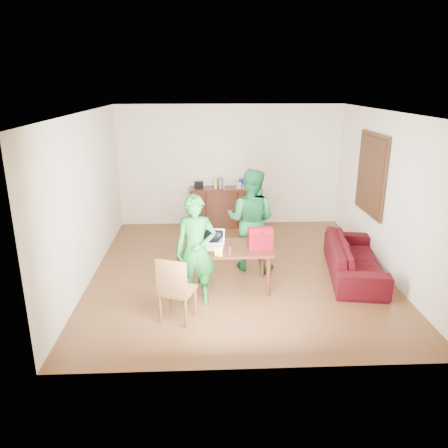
{
  "coord_description": "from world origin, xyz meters",
  "views": [
    {
      "loc": [
        -0.58,
        -7.0,
        3.15
      ],
      "look_at": [
        -0.28,
        -0.42,
        1.0
      ],
      "focal_mm": 35.0,
      "sensor_mm": 36.0,
      "label": 1
    }
  ],
  "objects_px": {
    "chair": "(178,302)",
    "sofa": "(354,258)",
    "person_near": "(196,250)",
    "bottle": "(230,250)",
    "laptop": "(212,245)",
    "table": "(225,252)",
    "person_far": "(251,220)",
    "red_bag": "(260,240)"
  },
  "relations": [
    {
      "from": "red_bag",
      "to": "sofa",
      "type": "height_order",
      "value": "red_bag"
    },
    {
      "from": "table",
      "to": "bottle",
      "type": "distance_m",
      "value": 0.38
    },
    {
      "from": "chair",
      "to": "person_far",
      "type": "xyz_separation_m",
      "value": [
        1.18,
        1.75,
        0.61
      ]
    },
    {
      "from": "laptop",
      "to": "bottle",
      "type": "distance_m",
      "value": 0.42
    },
    {
      "from": "person_near",
      "to": "red_bag",
      "type": "xyz_separation_m",
      "value": [
        0.99,
        0.38,
        0.0
      ]
    },
    {
      "from": "sofa",
      "to": "red_bag",
      "type": "bearing_deg",
      "value": 115.03
    },
    {
      "from": "bottle",
      "to": "sofa",
      "type": "bearing_deg",
      "value": 18.31
    },
    {
      "from": "chair",
      "to": "red_bag",
      "type": "height_order",
      "value": "red_bag"
    },
    {
      "from": "chair",
      "to": "sofa",
      "type": "height_order",
      "value": "chair"
    },
    {
      "from": "table",
      "to": "sofa",
      "type": "relative_size",
      "value": 0.71
    },
    {
      "from": "person_far",
      "to": "laptop",
      "type": "relative_size",
      "value": 4.5
    },
    {
      "from": "laptop",
      "to": "red_bag",
      "type": "distance_m",
      "value": 0.75
    },
    {
      "from": "table",
      "to": "red_bag",
      "type": "distance_m",
      "value": 0.59
    },
    {
      "from": "chair",
      "to": "person_far",
      "type": "bearing_deg",
      "value": 76.29
    },
    {
      "from": "person_near",
      "to": "laptop",
      "type": "height_order",
      "value": "person_near"
    },
    {
      "from": "table",
      "to": "red_bag",
      "type": "relative_size",
      "value": 3.93
    },
    {
      "from": "bottle",
      "to": "red_bag",
      "type": "distance_m",
      "value": 0.55
    },
    {
      "from": "person_far",
      "to": "bottle",
      "type": "distance_m",
      "value": 1.18
    },
    {
      "from": "sofa",
      "to": "person_far",
      "type": "bearing_deg",
      "value": 87.43
    },
    {
      "from": "chair",
      "to": "bottle",
      "type": "xyz_separation_m",
      "value": [
        0.76,
        0.65,
        0.49
      ]
    },
    {
      "from": "person_near",
      "to": "bottle",
      "type": "height_order",
      "value": "person_near"
    },
    {
      "from": "person_far",
      "to": "red_bag",
      "type": "relative_size",
      "value": 4.74
    },
    {
      "from": "bottle",
      "to": "table",
      "type": "bearing_deg",
      "value": 100.29
    },
    {
      "from": "table",
      "to": "person_far",
      "type": "height_order",
      "value": "person_far"
    },
    {
      "from": "table",
      "to": "bottle",
      "type": "xyz_separation_m",
      "value": [
        0.06,
        -0.34,
        0.16
      ]
    },
    {
      "from": "chair",
      "to": "person_far",
      "type": "relative_size",
      "value": 0.54
    },
    {
      "from": "person_near",
      "to": "red_bag",
      "type": "relative_size",
      "value": 4.39
    },
    {
      "from": "person_near",
      "to": "sofa",
      "type": "xyz_separation_m",
      "value": [
        2.67,
        0.84,
        -0.52
      ]
    },
    {
      "from": "red_bag",
      "to": "person_near",
      "type": "bearing_deg",
      "value": -162.77
    },
    {
      "from": "table",
      "to": "laptop",
      "type": "height_order",
      "value": "laptop"
    },
    {
      "from": "table",
      "to": "bottle",
      "type": "relative_size",
      "value": 9.03
    },
    {
      "from": "person_near",
      "to": "laptop",
      "type": "xyz_separation_m",
      "value": [
        0.24,
        0.44,
        -0.09
      ]
    },
    {
      "from": "sofa",
      "to": "chair",
      "type": "bearing_deg",
      "value": 124.9
    },
    {
      "from": "table",
      "to": "red_bag",
      "type": "height_order",
      "value": "red_bag"
    },
    {
      "from": "laptop",
      "to": "sofa",
      "type": "height_order",
      "value": "laptop"
    },
    {
      "from": "chair",
      "to": "red_bag",
      "type": "relative_size",
      "value": 2.55
    },
    {
      "from": "bottle",
      "to": "sofa",
      "type": "height_order",
      "value": "bottle"
    },
    {
      "from": "laptop",
      "to": "person_near",
      "type": "bearing_deg",
      "value": -110.22
    },
    {
      "from": "table",
      "to": "person_far",
      "type": "relative_size",
      "value": 0.83
    },
    {
      "from": "laptop",
      "to": "sofa",
      "type": "bearing_deg",
      "value": 17.57
    },
    {
      "from": "laptop",
      "to": "sofa",
      "type": "relative_size",
      "value": 0.19
    },
    {
      "from": "chair",
      "to": "person_near",
      "type": "xyz_separation_m",
      "value": [
        0.25,
        0.53,
        0.54
      ]
    }
  ]
}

